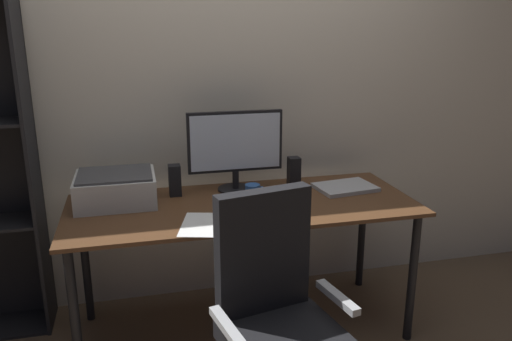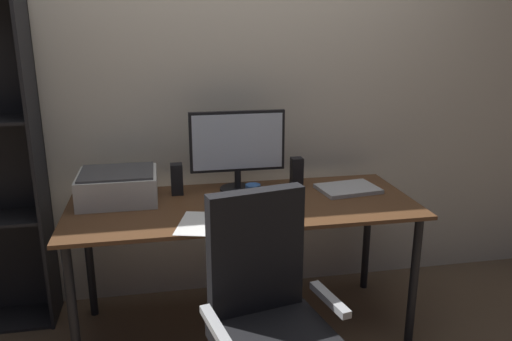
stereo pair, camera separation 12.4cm
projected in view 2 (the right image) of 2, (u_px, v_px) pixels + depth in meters
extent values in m
plane|color=brown|center=(244.00, 327.00, 2.83)|extent=(12.00, 12.00, 0.00)
cube|color=beige|center=(227.00, 83.00, 2.97)|extent=(6.40, 0.10, 2.60)
cube|color=#56351E|center=(243.00, 205.00, 2.62)|extent=(1.79, 0.73, 0.02)
cylinder|color=black|center=(73.00, 316.00, 2.29)|extent=(0.04, 0.04, 0.72)
cylinder|color=black|center=(414.00, 282.00, 2.59)|extent=(0.04, 0.04, 0.72)
cylinder|color=black|center=(89.00, 258.00, 2.86)|extent=(0.04, 0.04, 0.72)
cylinder|color=black|center=(367.00, 235.00, 3.17)|extent=(0.04, 0.04, 0.72)
cylinder|color=black|center=(238.00, 189.00, 2.83)|extent=(0.20, 0.20, 0.01)
cylinder|color=black|center=(238.00, 179.00, 2.82)|extent=(0.04, 0.04, 0.10)
cube|color=black|center=(237.00, 141.00, 2.76)|extent=(0.52, 0.03, 0.33)
cube|color=silver|center=(238.00, 142.00, 2.74)|extent=(0.49, 0.01, 0.30)
cube|color=#B7BABC|center=(250.00, 214.00, 2.44)|extent=(0.29, 0.11, 0.02)
cube|color=black|center=(294.00, 211.00, 2.47)|extent=(0.07, 0.11, 0.03)
cylinder|color=#285193|center=(253.00, 193.00, 2.64)|extent=(0.08, 0.08, 0.09)
cube|color=#285193|center=(262.00, 191.00, 2.65)|extent=(0.02, 0.01, 0.05)
cube|color=#B7BABC|center=(348.00, 189.00, 2.82)|extent=(0.35, 0.27, 0.02)
cube|color=black|center=(177.00, 179.00, 2.74)|extent=(0.06, 0.07, 0.17)
cube|color=black|center=(297.00, 172.00, 2.86)|extent=(0.06, 0.07, 0.17)
cube|color=silver|center=(118.00, 187.00, 2.64)|extent=(0.40, 0.34, 0.15)
cube|color=#424244|center=(117.00, 172.00, 2.62)|extent=(0.37, 0.31, 0.01)
cube|color=white|center=(202.00, 223.00, 2.35)|extent=(0.28, 0.34, 0.00)
cube|color=black|center=(256.00, 251.00, 2.05)|extent=(0.41, 0.15, 0.52)
cube|color=#B7BABC|center=(215.00, 326.00, 1.84)|extent=(0.09, 0.26, 0.03)
cube|color=#B7BABC|center=(330.00, 299.00, 2.01)|extent=(0.09, 0.26, 0.03)
cube|color=black|center=(39.00, 169.00, 2.69)|extent=(0.02, 0.28, 1.79)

